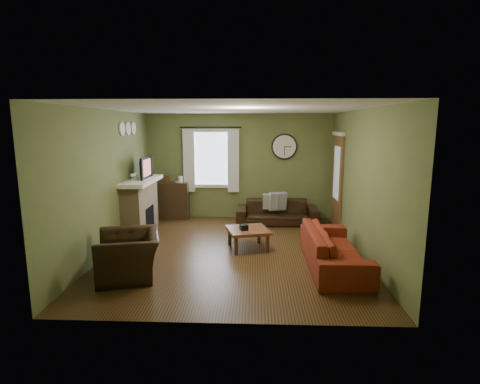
{
  "coord_description": "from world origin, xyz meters",
  "views": [
    {
      "loc": [
        0.39,
        -6.69,
        2.32
      ],
      "look_at": [
        0.1,
        0.4,
        1.05
      ],
      "focal_mm": 28.0,
      "sensor_mm": 36.0,
      "label": 1
    }
  ],
  "objects_px": {
    "sofa_brown": "(277,212)",
    "coffee_table": "(248,239)",
    "armchair": "(129,255)",
    "sofa_red": "(334,248)",
    "bookshelf": "(173,200)"
  },
  "relations": [
    {
      "from": "coffee_table",
      "to": "armchair",
      "type": "bearing_deg",
      "value": -142.9
    },
    {
      "from": "sofa_brown",
      "to": "coffee_table",
      "type": "distance_m",
      "value": 2.0
    },
    {
      "from": "bookshelf",
      "to": "armchair",
      "type": "xyz_separation_m",
      "value": [
        0.1,
        -3.66,
        -0.12
      ]
    },
    {
      "from": "sofa_brown",
      "to": "coffee_table",
      "type": "relative_size",
      "value": 2.62
    },
    {
      "from": "sofa_red",
      "to": "armchair",
      "type": "relative_size",
      "value": 2.05
    },
    {
      "from": "sofa_red",
      "to": "armchair",
      "type": "xyz_separation_m",
      "value": [
        -3.25,
        -0.52,
        0.03
      ]
    },
    {
      "from": "sofa_brown",
      "to": "sofa_red",
      "type": "height_order",
      "value": "sofa_red"
    },
    {
      "from": "coffee_table",
      "to": "sofa_red",
      "type": "bearing_deg",
      "value": -30.76
    },
    {
      "from": "sofa_red",
      "to": "armchair",
      "type": "bearing_deg",
      "value": 99.14
    },
    {
      "from": "bookshelf",
      "to": "sofa_brown",
      "type": "xyz_separation_m",
      "value": [
        2.58,
        -0.39,
        -0.18
      ]
    },
    {
      "from": "sofa_brown",
      "to": "armchair",
      "type": "bearing_deg",
      "value": -127.2
    },
    {
      "from": "sofa_brown",
      "to": "coffee_table",
      "type": "xyz_separation_m",
      "value": [
        -0.66,
        -1.89,
        -0.08
      ]
    },
    {
      "from": "bookshelf",
      "to": "sofa_red",
      "type": "height_order",
      "value": "bookshelf"
    },
    {
      "from": "sofa_red",
      "to": "bookshelf",
      "type": "bearing_deg",
      "value": 46.95
    },
    {
      "from": "sofa_red",
      "to": "coffee_table",
      "type": "distance_m",
      "value": 1.67
    }
  ]
}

